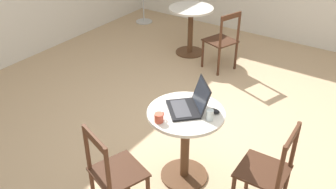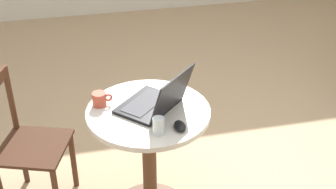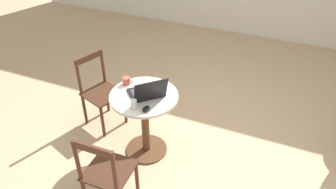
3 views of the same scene
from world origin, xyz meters
name	(u,v)px [view 2 (image 2 of 3)]	position (x,y,z in m)	size (l,w,h in m)	color
ground_plane	(229,171)	(0.00, 0.00, 0.00)	(16.00, 16.00, 0.00)	tan
cafe_table_near	(149,142)	(-0.60, -0.24, 0.53)	(0.69, 0.69, 0.75)	#51331E
chair_near_left	(26,146)	(-1.30, 0.00, 0.44)	(0.50, 0.50, 0.88)	#472819
laptop	(156,101)	(-0.56, -0.24, 0.80)	(0.46, 0.46, 0.26)	black
mouse	(180,126)	(-0.48, -0.45, 0.77)	(0.06, 0.10, 0.03)	black
mug	(100,99)	(-0.85, -0.13, 0.79)	(0.11, 0.08, 0.08)	#C64C38
drinking_glass	(159,126)	(-0.59, -0.47, 0.80)	(0.06, 0.06, 0.09)	silver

